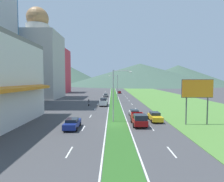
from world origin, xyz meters
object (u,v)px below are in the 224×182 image
Objects in this scene: car_4 at (73,123)px; motorcycle_rider at (89,103)px; billboard_roadside at (198,91)px; car_0 at (106,95)px; car_3 at (156,117)px; street_lamp_near at (116,92)px; car_1 at (135,113)px; street_lamp_mid at (117,87)px; pickup_truck_1 at (104,102)px; car_2 at (120,92)px; pickup_truck_0 at (140,119)px.

motorcycle_rider is (-0.65, 24.06, -0.05)m from car_4.
billboard_roadside is at bearing -83.46° from car_4.
motorcycle_rider reaches higher than car_0.
car_4 is at bearing -69.66° from car_3.
motorcycle_rider is (-7.10, 19.59, -4.43)m from street_lamp_near.
car_1 is 4.83m from car_3.
billboard_roadside is at bearing -67.46° from street_lamp_mid.
street_lamp_mid is 1.89× the size of car_3.
street_lamp_near reaches higher than pickup_truck_1.
pickup_truck_1 is (-6.42, -46.12, 0.24)m from car_2.
car_1 is at bearing -139.61° from car_3.
car_1 is 1.01× the size of car_3.
pickup_truck_0 reaches higher than motorcycle_rider.
pickup_truck_0 is at bearing -154.25° from motorcycle_rider.
motorcycle_rider reaches higher than car_1.
billboard_roadside reaches higher than motorcycle_rider.
car_1 is 17.10m from pickup_truck_1.
pickup_truck_1 is 4.12m from motorcycle_rider.
street_lamp_near is at bearing -2.97° from car_2.
street_lamp_near is 20.52m from pickup_truck_1.
street_lamp_mid is 2.17× the size of car_2.
billboard_roadside reaches higher than pickup_truck_0.
car_3 is at bearing -69.66° from car_4.
car_2 is 0.75× the size of pickup_truck_1.
street_lamp_mid is 23.35m from car_1.
billboard_roadside is 30.00m from motorcycle_rider.
motorcycle_rider is at bearing -12.78° from car_2.
billboard_roadside is at bearing 7.92° from car_2.
car_2 is (-0.35, 61.83, 0.02)m from car_1.
car_4 is 10.25m from pickup_truck_0.
car_0 is at bearing -18.70° from car_2.
street_lamp_mid is at bearing 88.27° from street_lamp_near.
billboard_roadside reaches higher than car_0.
street_lamp_near is 1.87× the size of car_0.
car_3 is 14.24m from car_4.
car_2 is at bearing -7.92° from pickup_truck_1.
street_lamp_near is 66.22m from car_2.
street_lamp_mid is at bearing -168.00° from car_0.
car_0 is 0.88× the size of pickup_truck_0.
street_lamp_near is 46.50m from car_0.
street_lamp_mid reaches higher than pickup_truck_0.
car_1 is (7.06, -42.02, 0.00)m from car_0.
car_3 is 21.77m from pickup_truck_1.
car_0 is (-3.28, 46.17, -4.46)m from street_lamp_near.
street_lamp_mid is 8.99m from pickup_truck_1.
car_4 is (-3.17, -50.64, 0.08)m from car_0.
motorcycle_rider is at bearing -154.25° from pickup_truck_0.
pickup_truck_1 is at bearing -86.20° from motorcycle_rider.
car_3 reaches higher than car_2.
street_lamp_mid is at bearing -13.03° from car_4.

